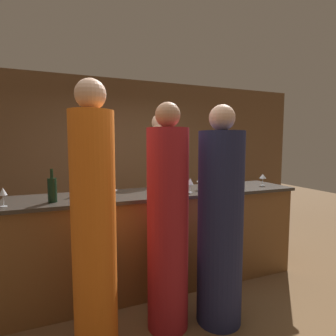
{
  "coord_description": "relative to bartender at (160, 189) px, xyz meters",
  "views": [
    {
      "loc": [
        -0.98,
        -2.68,
        1.58
      ],
      "look_at": [
        0.1,
        0.1,
        1.3
      ],
      "focal_mm": 28.0,
      "sensor_mm": 36.0,
      "label": 1
    }
  ],
  "objects": [
    {
      "name": "bartender",
      "position": [
        0.0,
        0.0,
        0.0
      ],
      "size": [
        0.34,
        0.34,
        1.99
      ],
      "rotation": [
        0.0,
        0.0,
        3.14
      ],
      "color": "silver",
      "rests_on": "ground_plane"
    },
    {
      "name": "wine_bottle_0",
      "position": [
        -1.03,
        -0.64,
        0.24
      ],
      "size": [
        0.08,
        0.08,
        0.3
      ],
      "color": "#19381E",
      "rests_on": "bar_counter"
    },
    {
      "name": "back_wall",
      "position": [
        -0.25,
        1.54,
        0.46
      ],
      "size": [
        8.0,
        0.08,
        2.8
      ],
      "color": "brown",
      "rests_on": "ground_plane"
    },
    {
      "name": "wine_glass_0",
      "position": [
        -0.85,
        -1.1,
        0.24
      ],
      "size": [
        0.08,
        0.08,
        0.16
      ],
      "color": "silver",
      "rests_on": "bar_counter"
    },
    {
      "name": "wine_glass_2",
      "position": [
        0.0,
        -0.98,
        0.23
      ],
      "size": [
        0.07,
        0.07,
        0.16
      ],
      "color": "silver",
      "rests_on": "bar_counter"
    },
    {
      "name": "wine_bottle_2",
      "position": [
        0.36,
        -1.1,
        0.24
      ],
      "size": [
        0.08,
        0.08,
        0.31
      ],
      "color": "black",
      "rests_on": "bar_counter"
    },
    {
      "name": "guest_2",
      "position": [
        -0.46,
        -1.5,
        -0.04
      ],
      "size": [
        0.35,
        0.35,
        1.92
      ],
      "color": "maroon",
      "rests_on": "ground_plane"
    },
    {
      "name": "bar_counter",
      "position": [
        -0.26,
        -0.82,
        -0.41
      ],
      "size": [
        3.15,
        0.67,
        1.05
      ],
      "color": "brown",
      "rests_on": "ground_plane"
    },
    {
      "name": "wine_glass_4",
      "position": [
        -1.74,
        -1.0,
        0.24
      ],
      "size": [
        0.06,
        0.06,
        0.16
      ],
      "color": "silver",
      "rests_on": "bar_counter"
    },
    {
      "name": "wine_glass_3",
      "position": [
        0.19,
        -0.86,
        0.23
      ],
      "size": [
        0.08,
        0.08,
        0.15
      ],
      "color": "silver",
      "rests_on": "bar_counter"
    },
    {
      "name": "wine_glass_5",
      "position": [
        0.51,
        -1.08,
        0.23
      ],
      "size": [
        0.08,
        0.08,
        0.15
      ],
      "color": "silver",
      "rests_on": "bar_counter"
    },
    {
      "name": "guest_1",
      "position": [
        -0.01,
        -1.6,
        -0.06
      ],
      "size": [
        0.39,
        0.39,
        1.91
      ],
      "color": "#1E234C",
      "rests_on": "ground_plane"
    },
    {
      "name": "wine_bottle_1",
      "position": [
        -1.36,
        -0.95,
        0.23
      ],
      "size": [
        0.08,
        0.08,
        0.3
      ],
      "color": "black",
      "rests_on": "bar_counter"
    },
    {
      "name": "ground_plane",
      "position": [
        -0.26,
        -0.82,
        -0.94
      ],
      "size": [
        14.0,
        14.0,
        0.0
      ],
      "primitive_type": "plane",
      "color": "brown"
    },
    {
      "name": "guest_0",
      "position": [
        -1.06,
        -1.55,
        0.03
      ],
      "size": [
        0.32,
        0.32,
        2.04
      ],
      "color": "orange",
      "rests_on": "ground_plane"
    },
    {
      "name": "wine_glass_1",
      "position": [
        1.07,
        -0.88,
        0.23
      ],
      "size": [
        0.08,
        0.08,
        0.15
      ],
      "color": "silver",
      "rests_on": "bar_counter"
    }
  ]
}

